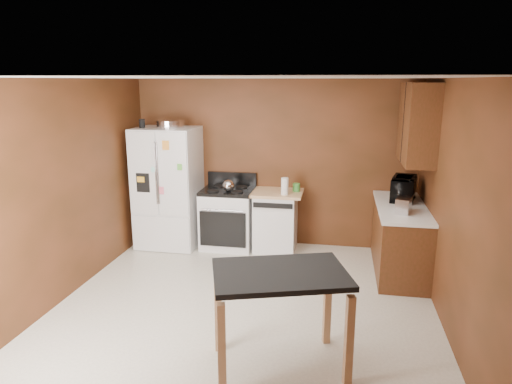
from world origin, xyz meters
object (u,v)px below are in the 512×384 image
(kettle, at_px, (228,186))
(roasting_pan, at_px, (170,124))
(refrigerator, at_px, (168,187))
(island, at_px, (280,287))
(dishwasher, at_px, (276,220))
(gas_range, at_px, (228,217))
(toaster, at_px, (404,205))
(microwave, at_px, (403,190))
(paper_towel, at_px, (285,186))
(green_canister, at_px, (296,187))
(pen_cup, at_px, (142,124))

(kettle, bearing_deg, roasting_pan, 171.43)
(refrigerator, height_order, island, refrigerator)
(dishwasher, bearing_deg, gas_range, -178.06)
(kettle, relative_size, refrigerator, 0.10)
(toaster, height_order, microwave, microwave)
(kettle, xyz_separation_m, dishwasher, (0.68, 0.16, -0.53))
(roasting_pan, relative_size, gas_range, 0.38)
(microwave, bearing_deg, kettle, 102.33)
(refrigerator, xyz_separation_m, dishwasher, (1.63, 0.08, -0.45))
(kettle, relative_size, gas_range, 0.16)
(paper_towel, height_order, green_canister, paper_towel)
(microwave, bearing_deg, pen_cup, 103.13)
(green_canister, relative_size, refrigerator, 0.07)
(paper_towel, relative_size, toaster, 0.93)
(microwave, xyz_separation_m, dishwasher, (-1.76, 0.21, -0.59))
(paper_towel, bearing_deg, microwave, -1.97)
(roasting_pan, distance_m, microwave, 3.44)
(toaster, bearing_deg, dishwasher, 170.89)
(gas_range, xyz_separation_m, dishwasher, (0.72, 0.02, -0.01))
(gas_range, bearing_deg, paper_towel, -8.25)
(roasting_pan, relative_size, island, 0.32)
(toaster, distance_m, microwave, 0.64)
(kettle, xyz_separation_m, toaster, (2.37, -0.67, 0.01))
(pen_cup, relative_size, kettle, 0.75)
(gas_range, bearing_deg, green_canister, 5.03)
(paper_towel, distance_m, refrigerator, 1.78)
(island, bearing_deg, gas_range, 112.26)
(kettle, height_order, microwave, microwave)
(roasting_pan, distance_m, paper_towel, 1.92)
(roasting_pan, height_order, green_canister, roasting_pan)
(paper_towel, distance_m, green_canister, 0.27)
(gas_range, bearing_deg, kettle, -72.35)
(island, bearing_deg, microwave, 63.79)
(roasting_pan, relative_size, refrigerator, 0.23)
(roasting_pan, relative_size, kettle, 2.41)
(roasting_pan, distance_m, kettle, 1.26)
(pen_cup, height_order, kettle, pen_cup)
(roasting_pan, height_order, paper_towel, roasting_pan)
(gas_range, xyz_separation_m, island, (1.17, -2.85, 0.30))
(pen_cup, distance_m, refrigerator, 1.02)
(green_canister, relative_size, gas_range, 0.11)
(refrigerator, bearing_deg, dishwasher, 2.98)
(refrigerator, bearing_deg, paper_towel, -2.10)
(toaster, relative_size, gas_range, 0.24)
(microwave, bearing_deg, roasting_pan, 100.28)
(pen_cup, bearing_deg, dishwasher, 5.65)
(paper_towel, distance_m, island, 2.75)
(toaster, bearing_deg, gas_range, 178.60)
(island, bearing_deg, paper_towel, 96.27)
(dishwasher, bearing_deg, microwave, -6.67)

